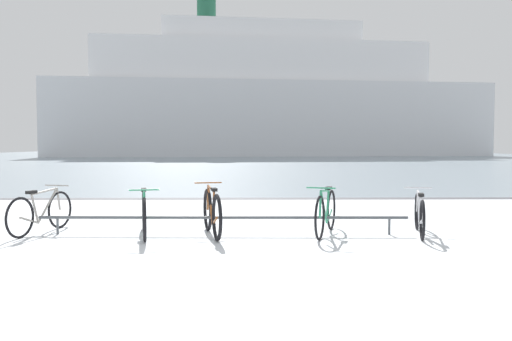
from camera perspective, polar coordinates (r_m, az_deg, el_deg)
name	(u,v)px	position (r m, az deg, el deg)	size (l,w,h in m)	color
ground	(234,157)	(57.92, -2.49, 1.45)	(80.00, 132.00, 0.08)	silver
bike_rack	(223,218)	(8.55, -3.65, -5.25)	(6.08, 0.16, 0.31)	#4C5156
bicycle_0	(41,212)	(9.39, -22.61, -4.24)	(0.58, 1.63, 0.78)	black
bicycle_1	(144,214)	(8.60, -12.24, -4.67)	(0.53, 1.73, 0.80)	black
bicycle_2	(212,212)	(8.45, -4.88, -4.62)	(0.54, 1.67, 0.85)	black
bicycle_3	(326,212)	(8.57, 7.71, -4.58)	(0.66, 1.65, 0.82)	black
bicycle_4	(419,214)	(8.93, 17.58, -4.60)	(0.56, 1.67, 0.75)	black
ferry_ship	(266,102)	(65.28, 1.16, 7.55)	(53.49, 18.58, 20.00)	silver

